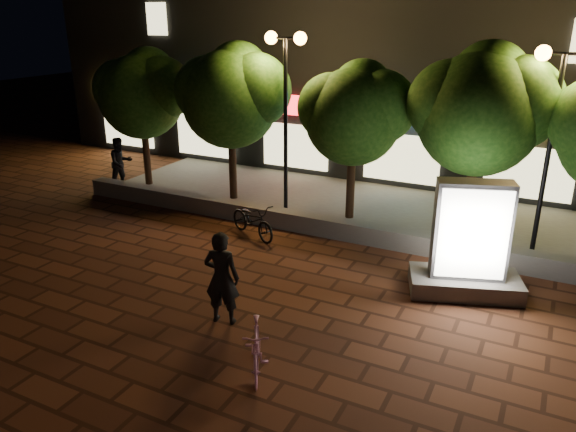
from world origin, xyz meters
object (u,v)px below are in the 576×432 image
Objects in this scene: scooter_pink at (256,348)px; rider at (222,278)px; tree_far_left at (143,91)px; street_lamp_left at (286,77)px; street_lamp_right at (558,98)px; ad_kiosk at (469,249)px; pedestrian at (121,163)px; tree_mid at (356,110)px; tree_left at (233,93)px; tree_right at (483,106)px; scooter_parked at (253,220)px.

scooter_pink is 1.83m from rider.
tree_far_left is 3.08× the size of scooter_pink.
street_lamp_right is at bearing 0.00° from street_lamp_left.
ad_kiosk is 1.48× the size of pedestrian.
street_lamp_right is (4.95, -0.26, 0.68)m from tree_mid.
street_lamp_left reaches higher than rider.
street_lamp_right reaches higher than tree_left.
street_lamp_left is at bearing -7.70° from tree_left.
tree_left is 7.30m from tree_right.
tree_far_left reaches higher than ad_kiosk.
tree_left is 0.98× the size of street_lamp_right.
scooter_parked is (-5.71, 0.66, -0.54)m from ad_kiosk.
tree_right is 8.50m from scooter_pink.
street_lamp_right is at bearing -68.39° from pedestrian.
tree_left is 2.68× the size of scooter_parked.
pedestrian is (-9.17, 6.79, 0.50)m from scooter_pink.
tree_mid is at bearing -13.33° from scooter_parked.
tree_far_left is 1.03× the size of tree_mid.
scooter_pink is at bearing -107.35° from pedestrian.
rider is (-0.26, -6.52, -2.26)m from tree_mid.
tree_left is 4.83m from pedestrian.
tree_mid is at bearing 140.37° from ad_kiosk.
rider is at bearing -74.00° from street_lamp_left.
ad_kiosk is 1.35× the size of rider.
scooter_parked is at bearing 173.40° from ad_kiosk.
street_lamp_left is at bearing 27.78° from scooter_parked.
rider is at bearing -41.99° from tree_far_left.
tree_mid reaches higher than scooter_pink.
street_lamp_left is 7.00m from street_lamp_right.
scooter_parked is (-5.24, -2.46, -3.09)m from tree_right.
tree_right is at bearing 170.90° from street_lamp_right.
tree_mid is at bearing 7.31° from street_lamp_left.
ad_kiosk is at bearing -81.87° from pedestrian.
tree_far_left is 7.50m from tree_mid.
tree_mid reaches higher than scooter_parked.
ad_kiosk is (0.47, -3.12, -2.55)m from tree_right.
tree_mid is 2.99× the size of scooter_pink.
tree_right is 1.97× the size of ad_kiosk.
tree_far_left is at bearing -180.00° from tree_right.
tree_right is at bearing -66.72° from pedestrian.
rider is at bearing -139.90° from ad_kiosk.
pedestrian is (-13.00, -0.55, -2.94)m from street_lamp_right.
tree_mid is at bearing -180.00° from tree_right.
street_lamp_right is at bearing -3.04° from tree_mid.
street_lamp_right reaches higher than tree_mid.
tree_left reaches higher than ad_kiosk.
scooter_pink is (-3.83, -7.34, -3.44)m from street_lamp_right.
tree_left is 1.90× the size of ad_kiosk.
rider is at bearing -118.66° from tree_right.
tree_far_left is at bearing 164.51° from ad_kiosk.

